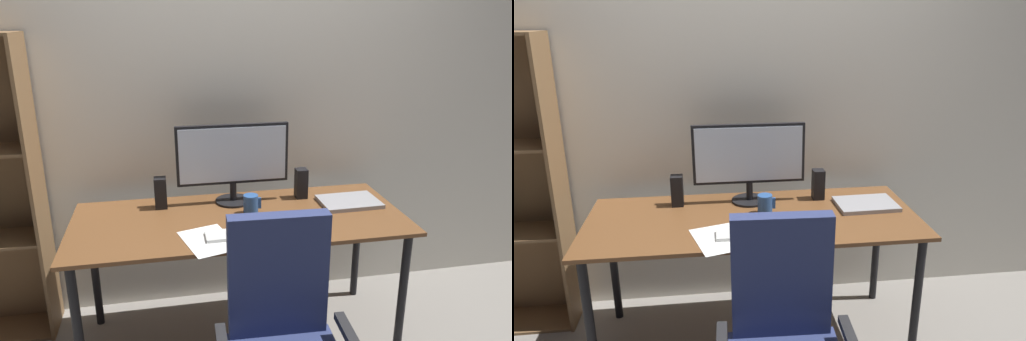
% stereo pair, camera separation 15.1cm
% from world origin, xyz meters
% --- Properties ---
extents(ground_plane, '(12.00, 12.00, 0.00)m').
position_xyz_m(ground_plane, '(0.00, 0.00, 0.00)').
color(ground_plane, gray).
extents(back_wall, '(6.40, 0.10, 2.60)m').
position_xyz_m(back_wall, '(0.00, 0.53, 1.30)').
color(back_wall, silver).
rests_on(back_wall, ground).
extents(desk, '(1.70, 0.72, 0.74)m').
position_xyz_m(desk, '(0.00, 0.00, 0.66)').
color(desk, brown).
rests_on(desk, ground).
extents(monitor, '(0.61, 0.20, 0.44)m').
position_xyz_m(monitor, '(-0.00, 0.22, 0.99)').
color(monitor, black).
rests_on(monitor, desk).
extents(keyboard, '(0.29, 0.11, 0.02)m').
position_xyz_m(keyboard, '(-0.05, -0.22, 0.75)').
color(keyboard, silver).
rests_on(keyboard, desk).
extents(mouse, '(0.08, 0.11, 0.03)m').
position_xyz_m(mouse, '(0.16, -0.20, 0.76)').
color(mouse, black).
rests_on(mouse, desk).
extents(coffee_mug, '(0.09, 0.08, 0.10)m').
position_xyz_m(coffee_mug, '(0.07, 0.04, 0.79)').
color(coffee_mug, '#285193').
rests_on(coffee_mug, desk).
extents(laptop, '(0.33, 0.24, 0.02)m').
position_xyz_m(laptop, '(0.62, 0.07, 0.75)').
color(laptop, '#99999E').
rests_on(laptop, desk).
extents(speaker_left, '(0.06, 0.07, 0.17)m').
position_xyz_m(speaker_left, '(-0.39, 0.21, 0.82)').
color(speaker_left, black).
rests_on(speaker_left, desk).
extents(speaker_right, '(0.06, 0.07, 0.17)m').
position_xyz_m(speaker_right, '(0.39, 0.21, 0.82)').
color(speaker_right, black).
rests_on(speaker_right, desk).
extents(paper_sheet, '(0.28, 0.34, 0.00)m').
position_xyz_m(paper_sheet, '(-0.18, -0.23, 0.74)').
color(paper_sheet, white).
rests_on(paper_sheet, desk).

